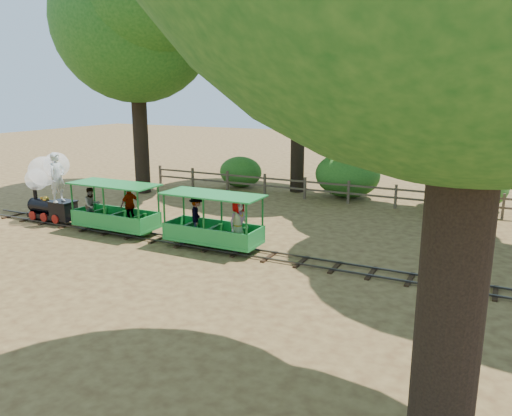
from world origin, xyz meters
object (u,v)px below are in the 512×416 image
at_px(locomotive, 48,182).
at_px(carriage_rear, 214,224).
at_px(carriage_front, 113,211).
at_px(fence, 326,188).

bearing_deg(locomotive, carriage_rear, -0.36).
relative_size(locomotive, carriage_front, 0.86).
bearing_deg(carriage_front, fence, 58.71).
bearing_deg(fence, locomotive, -135.04).
height_order(carriage_front, fence, carriage_front).
xyz_separation_m(locomotive, fence, (7.96, 7.95, -0.95)).
relative_size(locomotive, fence, 0.15).
distance_m(carriage_rear, fence, 8.05).
height_order(locomotive, fence, locomotive).
height_order(carriage_front, carriage_rear, same).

